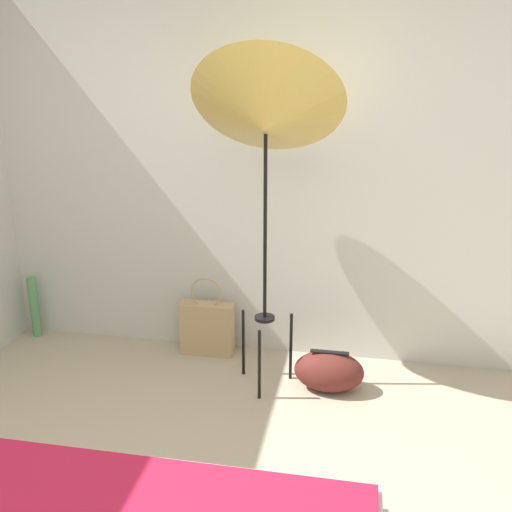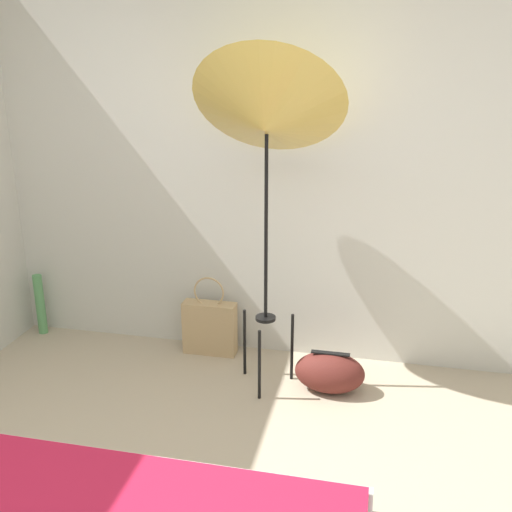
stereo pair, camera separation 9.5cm
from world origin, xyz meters
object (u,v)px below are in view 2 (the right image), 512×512
duffel_bag (330,372)px  paper_roll (40,304)px  photo_umbrella (267,117)px  tote_bag (210,327)px

duffel_bag → paper_roll: 2.25m
photo_umbrella → duffel_bag: photo_umbrella is taller
tote_bag → duffel_bag: size_ratio=1.31×
photo_umbrella → paper_roll: (-1.80, 0.36, -1.45)m
tote_bag → paper_roll: size_ratio=1.23×
duffel_bag → photo_umbrella: bearing=179.5°
tote_bag → duffel_bag: 0.94m
photo_umbrella → duffel_bag: bearing=-0.5°
paper_roll → tote_bag: bearing=-1.4°
photo_umbrella → tote_bag: (-0.47, 0.33, -1.48)m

